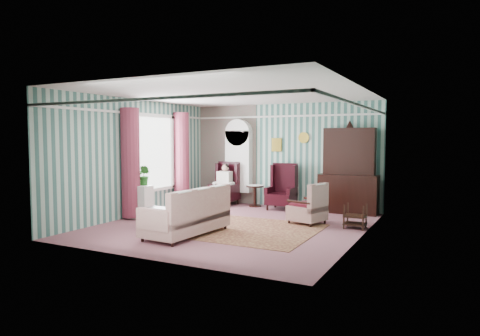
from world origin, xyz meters
The scene contains 17 objects.
floor centered at (0.00, 0.00, 0.00)m, with size 6.00×6.00×0.00m, color #834C50.
room_shell centered at (-0.62, 0.18, 2.01)m, with size 5.53×6.02×2.91m.
bookcase centered at (-1.35, 2.84, 1.12)m, with size 0.80×0.28×2.24m, color white.
dresser_hutch centered at (1.90, 2.72, 1.18)m, with size 1.50×0.56×2.36m, color black.
wingback_left centered at (-1.60, 2.45, 0.62)m, with size 0.76×0.80×1.25m, color black.
wingback_right centered at (0.15, 2.45, 0.62)m, with size 0.76×0.80×1.25m, color black.
seated_woman centered at (-1.60, 2.45, 0.59)m, with size 0.44×0.40×1.18m, color beige, non-canonical shape.
round_side_table centered at (-0.70, 2.60, 0.30)m, with size 0.50×0.50×0.60m, color black.
nest_table centered at (2.47, 0.90, 0.27)m, with size 0.45×0.38×0.54m, color black.
plant_stand centered at (-2.40, -0.30, 0.40)m, with size 0.55×0.35×0.80m, color silver.
rug centered at (0.30, -0.30, 0.01)m, with size 3.20×2.60×0.01m, color #46171C.
sofa centered at (-0.40, -1.28, 0.53)m, with size 1.95×1.11×1.06m, color beige.
floral_armchair centered at (1.39, 0.92, 0.43)m, with size 0.77×0.73×0.87m, color beige.
coffee_table centered at (-1.23, -0.99, 0.21)m, with size 0.88×0.53×0.43m, color black.
potted_plant_a centered at (-2.47, -0.37, 1.01)m, with size 0.38×0.33×0.42m, color #1B5319.
potted_plant_b centered at (-2.31, -0.22, 1.04)m, with size 0.27×0.22×0.49m, color #16481A.
potted_plant_c centered at (-2.45, -0.26, 0.98)m, with size 0.20×0.20×0.36m, color #1C5B20.
Camera 1 is at (4.40, -8.31, 1.94)m, focal length 32.00 mm.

